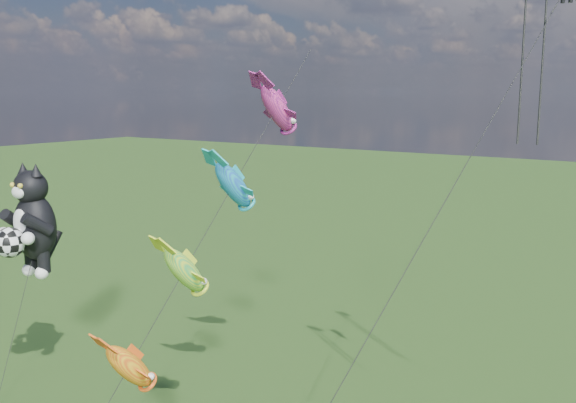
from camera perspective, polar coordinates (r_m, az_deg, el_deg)
The scene contains 2 objects.
cat_kite_rig at distance 35.80m, azimuth -21.95°, elevation -1.63°, with size 2.76×4.14×12.52m.
fish_windsock_rig at distance 28.42m, azimuth -7.03°, elevation -2.29°, with size 2.56×15.84×18.20m.
Camera 1 is at (29.32, -11.29, 16.10)m, focal length 40.00 mm.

